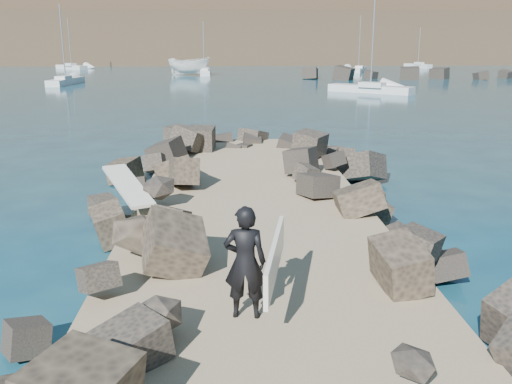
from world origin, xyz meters
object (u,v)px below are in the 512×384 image
surfboard_resting (128,190)px  boat_imported (189,66)px  surfer_with_board (249,262)px  sailboat_e (71,67)px

surfboard_resting → boat_imported: (-2.62, 63.64, 0.15)m
boat_imported → surfer_with_board: 70.00m
surfer_with_board → sailboat_e: 89.18m
surfboard_resting → sailboat_e: size_ratio=0.31×
surfboard_resting → surfer_with_board: surfer_with_board is taller
surfer_with_board → sailboat_e: size_ratio=0.27×
surfer_with_board → sailboat_e: bearing=106.4°
sailboat_e → surfer_with_board: bearing=-73.6°
boat_imported → surfer_with_board: size_ratio=2.81×
boat_imported → sailboat_e: (-19.64, 15.77, -0.84)m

